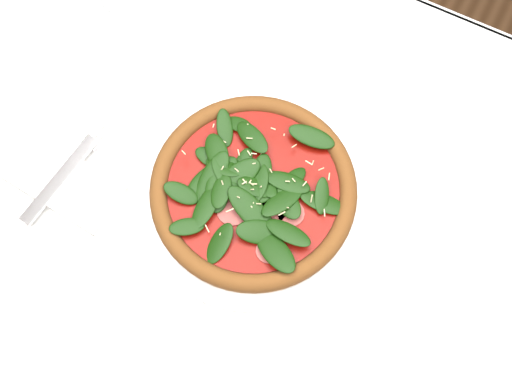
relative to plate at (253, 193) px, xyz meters
The scene contains 6 objects.
ground 0.76m from the plate, ahead, with size 6.00×6.00×0.00m, color brown.
dining_table 0.11m from the plate, ahead, with size 1.21×0.81×0.75m.
plate is the anchor object (origin of this frame).
pizza 0.02m from the plate, 90.00° to the right, with size 0.32×0.32×0.03m.
napkin 0.26m from the plate, 156.05° to the right, with size 0.16×0.08×0.01m, color silver.
fork 0.24m from the plate, 162.89° to the right, with size 0.04×0.18×0.00m.
Camera 1 is at (0.08, -0.21, 1.46)m, focal length 40.00 mm.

